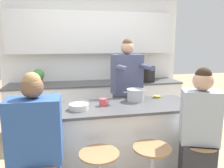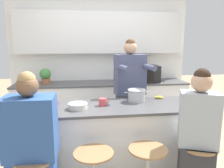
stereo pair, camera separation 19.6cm
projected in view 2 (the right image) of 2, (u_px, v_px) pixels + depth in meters
name	position (u px, v px, depth m)	size (l,w,h in m)	color
wall_back	(100.00, 48.00, 4.13)	(3.33, 0.22, 2.70)	white
back_counter	(102.00, 107.00, 4.05)	(3.10, 0.60, 0.93)	silver
kitchen_island	(113.00, 141.00, 2.67)	(1.97, 0.69, 0.91)	black
person_cooking	(130.00, 98.00, 3.21)	(0.49, 0.59, 1.70)	#383842
person_wrapped_blanket	(32.00, 154.00, 1.96)	(0.45, 0.30, 1.41)	#2D5193
person_seated_near	(197.00, 144.00, 2.17)	(0.42, 0.36, 1.41)	#333338
cooking_pot	(137.00, 95.00, 2.77)	(0.31, 0.23, 0.15)	#B7BABC
fruit_bowl	(78.00, 106.00, 2.47)	(0.22, 0.22, 0.06)	silver
coffee_cup_near	(103.00, 102.00, 2.59)	(0.12, 0.09, 0.09)	#DB4C51
coffee_cup_far	(53.00, 104.00, 2.48)	(0.11, 0.08, 0.10)	#DB4C51
banana_bunch	(159.00, 97.00, 2.92)	(0.14, 0.10, 0.04)	yellow
juice_carton	(32.00, 104.00, 2.29)	(0.08, 0.08, 0.23)	#38844C
microwave	(144.00, 74.00, 4.01)	(0.52, 0.38, 0.30)	black
potted_plant	(45.00, 75.00, 3.81)	(0.19, 0.19, 0.27)	#A86042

